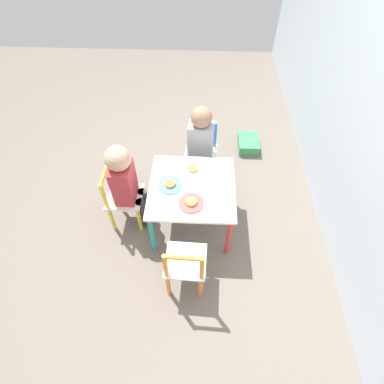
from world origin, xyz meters
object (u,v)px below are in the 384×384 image
plate_front (170,185)px  plate_right (191,203)px  storage_bin (248,143)px  chair_blue (201,153)px  chair_orange (185,265)px  child_left (200,141)px  chair_yellow (122,198)px  plate_left (193,170)px  child_front (126,180)px  kids_table (192,191)px

plate_front → plate_right: size_ratio=1.00×
storage_bin → chair_blue: bearing=-49.8°
storage_bin → chair_orange: bearing=-20.5°
child_left → plate_front: child_left is taller
chair_yellow → storage_bin: bearing=-48.4°
chair_orange → storage_bin: 1.55m
child_left → plate_front: bearing=-107.7°
plate_left → storage_bin: bearing=145.7°
plate_left → plate_right: size_ratio=0.95×
child_left → plate_right: (0.62, -0.05, -0.02)m
chair_blue → child_left: (0.06, -0.01, 0.19)m
child_front → child_left: bearing=-47.8°
child_left → storage_bin: 0.77m
plate_right → plate_front: bearing=-135.0°
plate_front → storage_bin: plate_front is taller
chair_blue → storage_bin: chair_blue is taller
plate_front → chair_yellow: bearing=-90.6°
plate_left → chair_blue: bearing=171.7°
child_left → kids_table: bearing=-90.0°
kids_table → child_left: (-0.46, 0.05, 0.08)m
kids_table → plate_left: 0.17m
chair_orange → chair_yellow: bearing=-44.2°
plate_front → plate_left: bearing=135.0°
chair_blue → chair_orange: 1.05m
chair_yellow → kids_table: bearing=-90.0°
chair_yellow → chair_orange: same height
chair_yellow → plate_left: (-0.15, 0.53, 0.17)m
plate_right → child_left: bearing=175.6°
plate_front → storage_bin: size_ratio=0.64×
chair_blue → chair_yellow: same height
kids_table → chair_yellow: (-0.00, -0.53, -0.11)m
plate_left → storage_bin: 1.00m
child_left → chair_blue: bearing=90.0°
chair_orange → plate_front: size_ratio=3.03×
chair_orange → child_left: child_left is taller
chair_blue → storage_bin: size_ratio=1.93×
plate_right → child_front: bearing=-108.7°
chair_blue → plate_right: size_ratio=3.03×
child_front → plate_right: bearing=-108.3°
chair_blue → plate_front: bearing=-105.9°
chair_orange → chair_blue: bearing=-91.9°
chair_blue → kids_table: bearing=-90.0°
kids_table → storage_bin: 1.10m
kids_table → child_left: child_left is taller
plate_left → child_left: bearing=171.3°
child_front → chair_yellow: bearing=90.0°
plate_right → chair_yellow: bearing=-106.8°
kids_table → chair_orange: bearing=-2.1°
chair_blue → child_left: 0.20m
child_left → chair_orange: bearing=-88.0°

